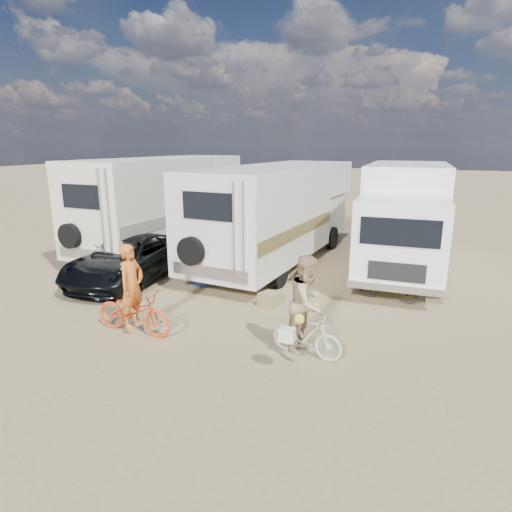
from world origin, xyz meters
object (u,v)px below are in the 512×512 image
(dark_suv, at_px, (129,259))
(cooler, at_px, (201,279))
(bike_parked, at_px, (389,285))
(bike_woman, at_px, (306,335))
(rv_main, at_px, (277,214))
(box_truck, at_px, (404,219))
(rider_man, at_px, (132,293))
(crate, at_px, (269,299))
(rider_woman, at_px, (307,312))
(bike_man, at_px, (134,311))
(rv_left, at_px, (163,205))

(dark_suv, distance_m, cooler, 2.39)
(cooler, bearing_deg, bike_parked, 24.31)
(dark_suv, relative_size, bike_woman, 3.23)
(rv_main, bearing_deg, dark_suv, -128.05)
(box_truck, distance_m, rider_man, 9.02)
(rider_man, bearing_deg, crate, -38.85)
(bike_parked, bearing_deg, bike_woman, 170.46)
(rider_woman, relative_size, crate, 4.24)
(box_truck, distance_m, bike_woman, 7.23)
(dark_suv, distance_m, bike_man, 4.04)
(rv_left, height_order, dark_suv, rv_left)
(rider_woman, relative_size, bike_parked, 1.19)
(dark_suv, height_order, bike_parked, dark_suv)
(bike_parked, bearing_deg, bike_man, 137.80)
(bike_man, height_order, cooler, bike_man)
(rv_main, distance_m, dark_suv, 5.27)
(rider_man, distance_m, cooler, 3.54)
(bike_woman, distance_m, crate, 2.80)
(rider_man, xyz_separation_m, bike_parked, (5.19, 4.08, -0.51))
(bike_man, xyz_separation_m, rider_woman, (3.85, 0.24, 0.45))
(crate, bearing_deg, dark_suv, 172.39)
(bike_woman, bearing_deg, dark_suv, 76.07)
(cooler, bearing_deg, bike_woman, -21.23)
(bike_woman, relative_size, rider_woman, 0.79)
(crate, bearing_deg, cooler, 159.79)
(bike_man, height_order, bike_woman, bike_man)
(crate, bearing_deg, rider_woman, -56.49)
(cooler, distance_m, crate, 2.61)
(rv_left, xyz_separation_m, rider_woman, (7.38, -6.75, -0.84))
(rv_main, relative_size, cooler, 18.03)
(box_truck, xyz_separation_m, bike_man, (-5.38, -7.20, -1.22))
(dark_suv, distance_m, rider_woman, 6.98)
(rv_main, distance_m, bike_parked, 5.07)
(dark_suv, distance_m, rider_man, 4.05)
(dark_suv, xyz_separation_m, rider_man, (2.46, -3.20, 0.25))
(box_truck, relative_size, rider_man, 4.08)
(bike_parked, distance_m, cooler, 5.36)
(rv_main, relative_size, crate, 19.94)
(rv_left, distance_m, dark_suv, 4.09)
(rider_woman, bearing_deg, dark_suv, 76.07)
(box_truck, relative_size, bike_man, 3.95)
(dark_suv, bearing_deg, rv_main, 41.51)
(bike_man, xyz_separation_m, rider_man, (0.00, 0.00, 0.42))
(bike_woman, height_order, crate, bike_woman)
(rv_main, height_order, rv_left, rv_left)
(rv_main, xyz_separation_m, box_truck, (4.22, 0.30, 0.03))
(bike_man, height_order, bike_parked, bike_man)
(rv_main, relative_size, dark_suv, 1.84)
(rv_left, relative_size, cooler, 16.60)
(rider_woman, bearing_deg, bike_man, 104.79)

